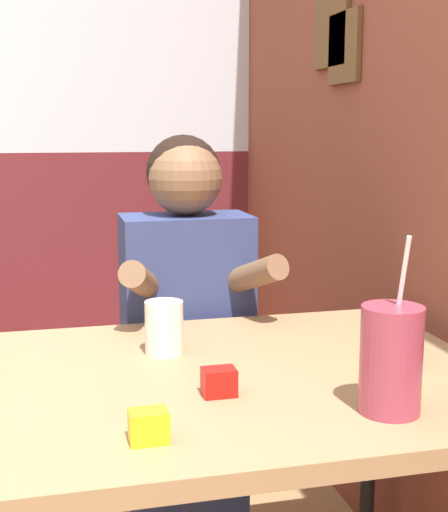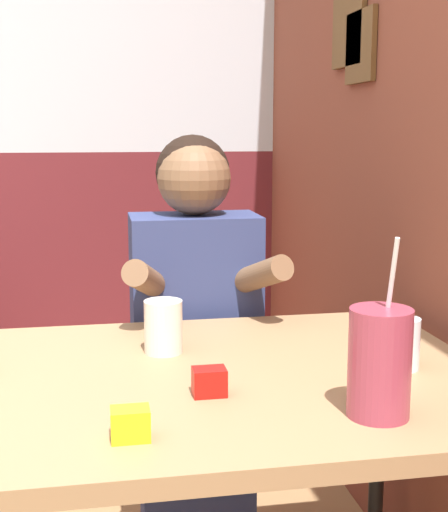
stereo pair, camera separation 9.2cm
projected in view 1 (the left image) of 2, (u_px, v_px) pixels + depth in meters
The scene contains 8 objects.
brick_wall_right at pixel (364, 78), 2.12m from camera, with size 0.08×4.32×2.70m.
main_table at pixel (219, 404), 1.40m from camera, with size 1.09×0.81×0.73m.
person_seated at pixel (187, 346), 1.94m from camera, with size 0.42×0.40×1.19m.
cocktail_pitcher at pixel (391, 359), 1.19m from camera, with size 0.10×0.10×0.30m.
glass_near_pitcher at pixel (404, 340), 1.43m from camera, with size 0.07×0.07×0.10m.
glass_far_side at pixel (164, 328), 1.51m from camera, with size 0.08×0.08×0.11m.
condiment_ketchup at pixel (219, 382), 1.27m from camera, with size 0.06×0.04×0.05m.
condiment_mustard at pixel (149, 426), 1.08m from camera, with size 0.06×0.04×0.05m.
Camera 1 is at (0.39, -0.86, 1.20)m, focal length 50.00 mm.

